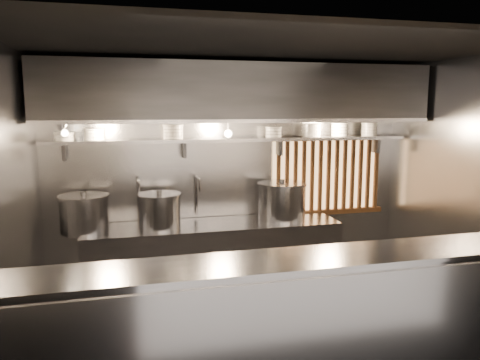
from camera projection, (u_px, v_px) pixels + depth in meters
name	position (u px, v px, depth m)	size (l,w,h in m)	color
floor	(265.00, 337.00, 4.67)	(4.50, 4.50, 0.00)	black
ceiling	(268.00, 48.00, 4.24)	(4.50, 4.50, 0.00)	black
wall_back	(231.00, 177.00, 5.89)	(4.50, 4.50, 0.00)	gray
wall_left	(10.00, 212.00, 3.91)	(3.00, 3.00, 0.00)	gray
wall_right	(467.00, 189.00, 4.99)	(3.00, 3.00, 0.00)	gray
serving_counter	(302.00, 327.00, 3.66)	(4.50, 0.56, 1.13)	gray
cooking_bench	(214.00, 260.00, 5.61)	(3.00, 0.70, 0.90)	gray
bowl_shelf	(234.00, 140.00, 5.64)	(4.40, 0.34, 0.04)	gray
exhaust_hood	(239.00, 93.00, 5.35)	(4.40, 0.81, 0.65)	#2D2D30
wood_screen	(328.00, 175.00, 6.16)	(1.56, 0.09, 1.04)	#F9B970
faucet_left	(138.00, 190.00, 5.50)	(0.04, 0.30, 0.50)	silver
faucet_right	(197.00, 187.00, 5.67)	(0.04, 0.30, 0.50)	silver
heat_lamp	(62.00, 127.00, 4.70)	(0.25, 0.35, 0.20)	gray
pendant_bulb	(228.00, 133.00, 5.49)	(0.09, 0.09, 0.19)	#2D2D30
stock_pot_left	(84.00, 213.00, 5.16)	(0.67, 0.67, 0.45)	gray
stock_pot_mid	(160.00, 210.00, 5.33)	(0.51, 0.51, 0.44)	gray
stock_pot_right	(282.00, 201.00, 5.75)	(0.78, 0.78, 0.49)	gray
bowl_stack_0	(64.00, 136.00, 5.16)	(0.22, 0.22, 0.09)	white
bowl_stack_1	(94.00, 134.00, 5.24)	(0.24, 0.24, 0.13)	white
bowl_stack_2	(173.00, 132.00, 5.45)	(0.25, 0.25, 0.17)	white
bowl_stack_3	(273.00, 132.00, 5.75)	(0.21, 0.21, 0.13)	white
bowl_stack_4	(311.00, 130.00, 5.87)	(0.24, 0.24, 0.17)	white
bowl_stack_5	(339.00, 130.00, 5.96)	(0.21, 0.21, 0.17)	white
bowl_stack_6	(369.00, 129.00, 6.06)	(0.21, 0.21, 0.17)	white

